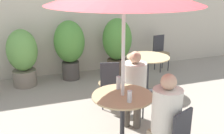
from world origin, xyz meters
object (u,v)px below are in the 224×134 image
Objects in this scene: bistro_chair_2 at (160,49)px; potted_plant_2 at (117,43)px; seated_person_0 at (165,116)px; potted_plant_0 at (23,56)px; beer_glass_1 at (130,96)px; potted_plant_1 at (69,45)px; beer_glass_0 at (118,83)px; cafe_table_far at (148,65)px; seated_person_1 at (134,82)px; bistro_chair_1 at (136,89)px; bistro_chair_4 at (109,81)px; cafe_table_near at (122,108)px.

bistro_chair_2 is 0.65× the size of potted_plant_2.
seated_person_0 is 3.63m from potted_plant_0.
potted_plant_1 is (-0.14, 3.03, -0.05)m from beer_glass_1.
beer_glass_0 is at bearing -110.25° from potted_plant_2.
cafe_table_far is 0.71× the size of seated_person_1.
potted_plant_0 is (-1.62, 2.10, 0.13)m from bistro_chair_1.
potted_plant_2 is (0.48, 2.12, 0.23)m from bistro_chair_1.
bistro_chair_4 is 0.65× the size of potted_plant_2.
seated_person_1 is 0.87× the size of potted_plant_1.
bistro_chair_1 is 0.70m from beer_glass_0.
seated_person_0 is (0.05, -1.72, 0.20)m from bistro_chair_4.
beer_glass_1 is 0.12× the size of potted_plant_0.
potted_plant_1 is (-0.54, 2.29, 0.09)m from seated_person_1.
beer_glass_0 is at bearing -97.00° from seated_person_0.
cafe_table_near is 0.90× the size of bistro_chair_4.
bistro_chair_2 is 3.23m from potted_plant_0.
bistro_chair_2 is at bearing 89.58° from seated_person_1.
seated_person_1 is (-1.69, -2.19, 0.16)m from bistro_chair_2.
cafe_table_far is 1.83m from potted_plant_1.
bistro_chair_4 is 0.97m from beer_glass_0.
potted_plant_2 reaches higher than beer_glass_0.
potted_plant_0 is at bearing 112.57° from cafe_table_near.
bistro_chair_1 is at bearing 42.70° from beer_glass_0.
bistro_chair_1 is at bearing 60.50° from beer_glass_1.
seated_person_1 reaches higher than cafe_table_near.
seated_person_0 reaches higher than bistro_chair_1.
cafe_table_near is 0.80m from bistro_chair_1.
potted_plant_0 is at bearing 114.70° from beer_glass_0.
seated_person_0 is at bearing -101.87° from potted_plant_2.
beer_glass_1 is at bearing -92.86° from beer_glass_0.
cafe_table_far is 0.68× the size of potted_plant_0.
cafe_table_near is at bearing -87.18° from potted_plant_1.
cafe_table_near is 4.49× the size of beer_glass_0.
potted_plant_1 is at bearing -65.74° from bistro_chair_4.
cafe_table_far is 0.95× the size of bistro_chair_1.
cafe_table_near and cafe_table_far have the same top height.
bistro_chair_2 is at bearing 89.56° from bistro_chair_1.
potted_plant_0 reaches higher than cafe_table_far.
cafe_table_far is at bearing 53.11° from cafe_table_near.
seated_person_0 is 8.32× the size of beer_glass_1.
bistro_chair_4 is (0.20, 1.11, -0.05)m from cafe_table_near.
cafe_table_far is at bearing 90.58° from bistro_chair_1.
cafe_table_near is 0.67m from seated_person_1.
seated_person_1 is (-0.72, -0.97, 0.10)m from cafe_table_far.
bistro_chair_4 is 0.72× the size of potted_plant_0.
beer_glass_1 is at bearing -68.87° from potted_plant_0.
seated_person_0 is 0.91× the size of potted_plant_2.
bistro_chair_1 is 1.00× the size of bistro_chair_4.
cafe_table_far is at bearing 56.76° from beer_glass_1.
potted_plant_2 is (0.71, 3.37, 0.02)m from seated_person_0.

